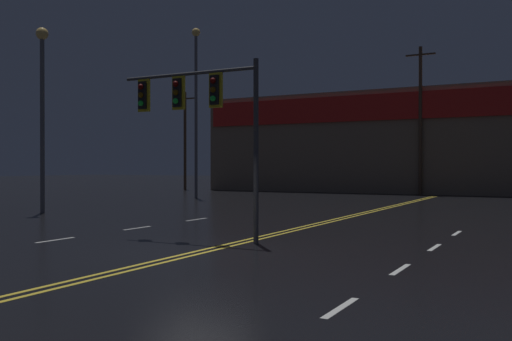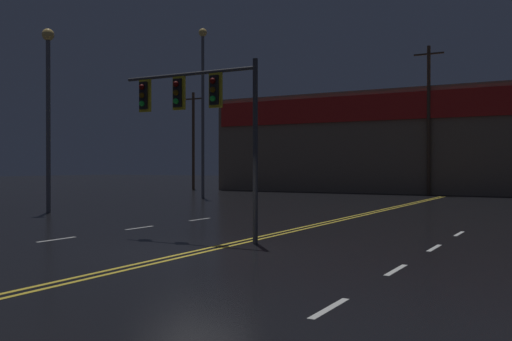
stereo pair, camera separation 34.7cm
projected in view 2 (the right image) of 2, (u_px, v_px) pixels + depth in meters
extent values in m
plane|color=black|center=(197.00, 252.00, 14.06)|extent=(200.00, 200.00, 0.00)
cube|color=gold|center=(192.00, 252.00, 14.13)|extent=(0.12, 60.00, 0.01)
cube|color=gold|center=(202.00, 252.00, 13.98)|extent=(0.12, 60.00, 0.01)
cube|color=silver|center=(57.00, 239.00, 16.49)|extent=(0.12, 1.40, 0.01)
cube|color=silver|center=(140.00, 228.00, 19.62)|extent=(0.12, 1.40, 0.01)
cube|color=silver|center=(200.00, 219.00, 22.76)|extent=(0.12, 1.40, 0.01)
cube|color=silver|center=(330.00, 308.00, 8.49)|extent=(0.12, 1.40, 0.01)
cube|color=silver|center=(396.00, 270.00, 11.63)|extent=(0.12, 1.40, 0.01)
cube|color=silver|center=(434.00, 248.00, 14.77)|extent=(0.12, 1.40, 0.01)
cube|color=silver|center=(459.00, 234.00, 17.91)|extent=(0.12, 1.40, 0.01)
cylinder|color=#38383D|center=(255.00, 151.00, 15.67)|extent=(0.14, 0.14, 5.09)
cylinder|color=#38383D|center=(188.00, 74.00, 16.77)|extent=(4.55, 0.10, 0.10)
cube|color=black|center=(216.00, 90.00, 16.29)|extent=(0.28, 0.24, 0.84)
cube|color=gold|center=(216.00, 90.00, 16.29)|extent=(0.42, 0.08, 0.99)
sphere|color=#500705|center=(213.00, 81.00, 16.15)|extent=(0.17, 0.17, 0.17)
sphere|color=#543707|center=(213.00, 90.00, 16.15)|extent=(0.17, 0.17, 0.17)
sphere|color=green|center=(213.00, 99.00, 16.16)|extent=(0.17, 0.17, 0.17)
cube|color=black|center=(179.00, 93.00, 16.93)|extent=(0.28, 0.24, 0.84)
cube|color=gold|center=(179.00, 93.00, 16.93)|extent=(0.42, 0.08, 0.99)
sphere|color=#500705|center=(176.00, 84.00, 16.79)|extent=(0.17, 0.17, 0.17)
sphere|color=#543707|center=(176.00, 93.00, 16.79)|extent=(0.17, 0.17, 0.17)
sphere|color=green|center=(176.00, 101.00, 16.79)|extent=(0.17, 0.17, 0.17)
cube|color=black|center=(145.00, 96.00, 17.57)|extent=(0.28, 0.24, 0.84)
cube|color=gold|center=(145.00, 96.00, 17.57)|extent=(0.42, 0.08, 0.99)
sphere|color=#500705|center=(142.00, 87.00, 17.43)|extent=(0.17, 0.17, 0.17)
sphere|color=#543707|center=(142.00, 95.00, 17.43)|extent=(0.17, 0.17, 0.17)
sphere|color=green|center=(142.00, 104.00, 17.43)|extent=(0.17, 0.17, 0.17)
cylinder|color=#59595E|center=(48.00, 126.00, 26.17)|extent=(0.20, 0.20, 8.01)
sphere|color=#F4C666|center=(48.00, 35.00, 26.14)|extent=(0.56, 0.56, 0.56)
cylinder|color=#59595E|center=(203.00, 117.00, 38.20)|extent=(0.20, 0.20, 10.94)
sphere|color=#F4C666|center=(203.00, 33.00, 38.16)|extent=(0.56, 0.56, 0.56)
cube|color=#7A6651|center=(461.00, 142.00, 46.21)|extent=(40.33, 10.00, 8.17)
cube|color=red|center=(449.00, 104.00, 41.74)|extent=(39.53, 0.20, 2.04)
cylinder|color=#4C3828|center=(193.00, 141.00, 52.88)|extent=(0.26, 0.26, 9.00)
cube|color=#4C3828|center=(193.00, 99.00, 52.85)|extent=(2.20, 0.12, 0.12)
cylinder|color=#4C3828|center=(429.00, 120.00, 42.37)|extent=(0.26, 0.26, 11.10)
cube|color=#4C3828|center=(429.00, 54.00, 42.33)|extent=(2.20, 0.12, 0.12)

